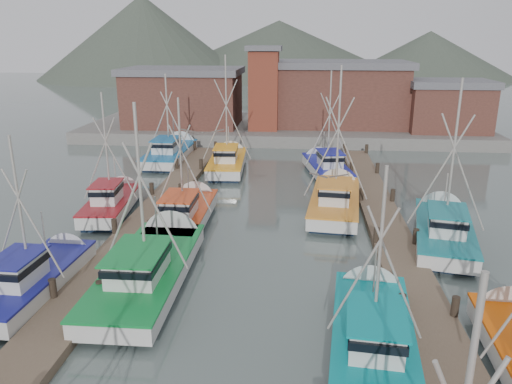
# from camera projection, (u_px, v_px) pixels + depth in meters

# --- Properties ---
(ground) EXTENTS (260.00, 260.00, 0.00)m
(ground) POSITION_uv_depth(u_px,v_px,m) (252.00, 290.00, 21.84)
(ground) COLOR #495854
(ground) RESTS_ON ground
(dock_left) EXTENTS (2.30, 46.00, 1.50)m
(dock_left) POSITION_uv_depth(u_px,v_px,m) (127.00, 244.00, 26.22)
(dock_left) COLOR brown
(dock_left) RESTS_ON ground
(dock_right) EXTENTS (2.30, 46.00, 1.50)m
(dock_right) POSITION_uv_depth(u_px,v_px,m) (398.00, 254.00, 25.02)
(dock_right) COLOR brown
(dock_right) RESTS_ON ground
(quay) EXTENTS (44.00, 16.00, 1.20)m
(quay) POSITION_uv_depth(u_px,v_px,m) (284.00, 128.00, 56.83)
(quay) COLOR gray
(quay) RESTS_ON ground
(shed_left) EXTENTS (12.72, 8.48, 6.20)m
(shed_left) POSITION_uv_depth(u_px,v_px,m) (184.00, 96.00, 54.76)
(shed_left) COLOR brown
(shed_left) RESTS_ON quay
(shed_center) EXTENTS (14.84, 9.54, 6.90)m
(shed_center) POSITION_uv_depth(u_px,v_px,m) (339.00, 93.00, 55.09)
(shed_center) COLOR brown
(shed_center) RESTS_ON quay
(shed_right) EXTENTS (8.48, 6.36, 5.20)m
(shed_right) POSITION_uv_depth(u_px,v_px,m) (447.00, 105.00, 51.55)
(shed_right) COLOR brown
(shed_right) RESTS_ON quay
(lookout_tower) EXTENTS (3.60, 3.60, 8.50)m
(lookout_tower) POSITION_uv_depth(u_px,v_px,m) (264.00, 88.00, 51.72)
(lookout_tower) COLOR maroon
(lookout_tower) RESTS_ON quay
(distant_hills) EXTENTS (175.00, 140.00, 42.00)m
(distant_hills) POSITION_uv_depth(u_px,v_px,m) (250.00, 76.00, 139.46)
(distant_hills) COLOR #454E41
(distant_hills) RESTS_ON ground
(boat_4) EXTENTS (3.78, 10.32, 9.14)m
(boat_4) POSITION_uv_depth(u_px,v_px,m) (152.00, 266.00, 22.57)
(boat_4) COLOR black
(boat_4) RESTS_ON ground
(boat_5) EXTENTS (3.52, 8.98, 7.63)m
(boat_5) POSITION_uv_depth(u_px,v_px,m) (372.00, 332.00, 17.59)
(boat_5) COLOR black
(boat_5) RESTS_ON ground
(boat_6) EXTENTS (3.11, 7.89, 7.60)m
(boat_6) POSITION_uv_depth(u_px,v_px,m) (39.00, 277.00, 21.60)
(boat_6) COLOR black
(boat_6) RESTS_ON ground
(boat_8) EXTENTS (3.32, 8.62, 8.21)m
(boat_8) POSITION_uv_depth(u_px,v_px,m) (186.00, 213.00, 29.35)
(boat_8) COLOR black
(boat_8) RESTS_ON ground
(boat_9) EXTENTS (3.93, 9.49, 9.86)m
(boat_9) POSITION_uv_depth(u_px,v_px,m) (335.00, 199.00, 31.85)
(boat_9) COLOR black
(boat_9) RESTS_ON ground
(boat_10) EXTENTS (3.27, 7.84, 8.11)m
(boat_10) POSITION_uv_depth(u_px,v_px,m) (114.00, 201.00, 31.47)
(boat_10) COLOR black
(boat_10) RESTS_ON ground
(boat_11) EXTENTS (4.49, 9.35, 9.52)m
(boat_11) POSITION_uv_depth(u_px,v_px,m) (443.00, 229.00, 27.02)
(boat_11) COLOR black
(boat_11) RESTS_ON ground
(boat_12) EXTENTS (3.95, 8.85, 10.02)m
(boat_12) POSITION_uv_depth(u_px,v_px,m) (228.00, 161.00, 41.54)
(boat_12) COLOR black
(boat_12) RESTS_ON ground
(boat_13) EXTENTS (3.96, 8.52, 8.86)m
(boat_13) POSITION_uv_depth(u_px,v_px,m) (325.00, 167.00, 39.74)
(boat_13) COLOR black
(boat_13) RESTS_ON ground
(boat_14) EXTENTS (3.61, 9.76, 8.51)m
(boat_14) POSITION_uv_depth(u_px,v_px,m) (172.00, 152.00, 44.83)
(boat_14) COLOR black
(boat_14) RESTS_ON ground
(gull_near) EXTENTS (1.55, 0.63, 0.24)m
(gull_near) POSITION_uv_depth(u_px,v_px,m) (203.00, 132.00, 17.68)
(gull_near) COLOR gray
(gull_near) RESTS_ON ground
(gull_far) EXTENTS (1.55, 0.64, 0.24)m
(gull_far) POSITION_uv_depth(u_px,v_px,m) (329.00, 176.00, 19.97)
(gull_far) COLOR gray
(gull_far) RESTS_ON ground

